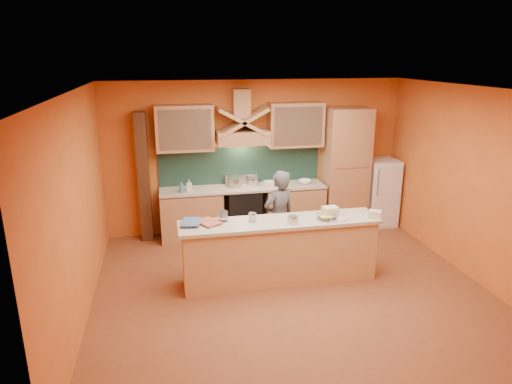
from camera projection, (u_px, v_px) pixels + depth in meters
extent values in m
cube|color=brown|center=(291.00, 289.00, 6.54)|extent=(5.50, 5.00, 0.01)
cube|color=white|center=(296.00, 90.00, 5.73)|extent=(5.50, 5.00, 0.01)
cube|color=orange|center=(256.00, 157.00, 8.48)|extent=(5.50, 0.02, 2.80)
cube|color=orange|center=(376.00, 284.00, 3.79)|extent=(5.50, 0.02, 2.80)
cube|color=orange|center=(78.00, 209.00, 5.61)|extent=(0.02, 5.00, 2.80)
cube|color=orange|center=(474.00, 185.00, 6.66)|extent=(0.02, 5.00, 2.80)
cube|color=#B77D53|center=(192.00, 216.00, 8.24)|extent=(1.10, 0.60, 0.86)
cube|color=#B77D53|center=(293.00, 209.00, 8.60)|extent=(1.10, 0.60, 0.86)
cube|color=#BFB5A2|center=(243.00, 188.00, 8.28)|extent=(3.00, 0.62, 0.04)
cube|color=black|center=(243.00, 211.00, 8.41)|extent=(0.60, 0.58, 0.90)
cube|color=#16322B|center=(240.00, 165.00, 8.45)|extent=(3.00, 0.03, 0.70)
cube|color=#B77D53|center=(242.00, 137.00, 8.06)|extent=(0.92, 0.50, 0.24)
cube|color=#B77D53|center=(241.00, 103.00, 7.99)|extent=(0.30, 0.30, 0.50)
cube|color=#B77D53|center=(185.00, 128.00, 7.89)|extent=(1.00, 0.35, 0.80)
cube|color=#B77D53|center=(296.00, 125.00, 8.27)|extent=(1.00, 0.35, 0.80)
cube|color=#B77D53|center=(345.00, 169.00, 8.59)|extent=(0.80, 0.60, 2.30)
cube|color=white|center=(380.00, 192.00, 8.87)|extent=(0.58, 0.60, 1.30)
cube|color=#472816|center=(144.00, 177.00, 8.02)|extent=(0.20, 0.30, 2.30)
cube|color=tan|center=(279.00, 253.00, 6.67)|extent=(2.80, 0.55, 0.88)
cube|color=#BFB5A2|center=(280.00, 222.00, 6.54)|extent=(2.90, 0.62, 0.05)
imported|color=#4C4C51|center=(279.00, 218.00, 7.15)|extent=(0.66, 0.55, 1.53)
cylinder|color=#AFAFB6|center=(235.00, 183.00, 8.27)|extent=(0.29, 0.29, 0.18)
cylinder|color=silver|center=(252.00, 183.00, 8.36)|extent=(0.24, 0.24, 0.14)
imported|color=white|center=(189.00, 185.00, 8.01)|extent=(0.10, 0.10, 0.20)
imported|color=teal|center=(181.00, 186.00, 7.90)|extent=(0.11, 0.11, 0.22)
imported|color=white|center=(305.00, 182.00, 8.46)|extent=(0.28, 0.28, 0.08)
cube|color=white|center=(273.00, 184.00, 8.25)|extent=(0.31, 0.26, 0.10)
imported|color=#C14F45|center=(201.00, 225.00, 6.32)|extent=(0.40, 0.43, 0.03)
imported|color=#456198|center=(182.00, 222.00, 6.37)|extent=(0.31, 0.39, 0.03)
cylinder|color=white|center=(223.00, 216.00, 6.50)|extent=(0.19, 0.19, 0.14)
cylinder|color=silver|center=(252.00, 217.00, 6.48)|extent=(0.11, 0.11, 0.12)
cube|color=silver|center=(293.00, 221.00, 6.39)|extent=(0.15, 0.15, 0.10)
imported|color=white|center=(327.00, 217.00, 6.57)|extent=(0.31, 0.31, 0.07)
cube|color=beige|center=(337.00, 219.00, 6.56)|extent=(0.30, 0.25, 0.02)
cube|color=beige|center=(330.00, 211.00, 6.69)|extent=(0.23, 0.19, 0.14)
cube|color=beige|center=(375.00, 214.00, 6.62)|extent=(0.23, 0.21, 0.11)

